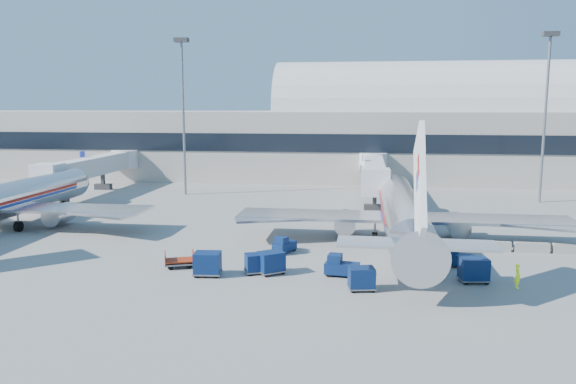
# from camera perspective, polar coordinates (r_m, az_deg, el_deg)

# --- Properties ---
(ground) EXTENTS (260.00, 260.00, 0.00)m
(ground) POSITION_cam_1_polar(r_m,az_deg,el_deg) (51.47, 0.53, -5.89)
(ground) COLOR gray
(ground) RESTS_ON ground
(terminal) EXTENTS (170.00, 28.15, 21.00)m
(terminal) POSITION_cam_1_polar(r_m,az_deg,el_deg) (107.37, -2.86, 5.80)
(terminal) COLOR #B2AA9E
(terminal) RESTS_ON ground
(airliner_main) EXTENTS (32.00, 37.26, 12.07)m
(airliner_main) POSITION_cam_1_polar(r_m,az_deg,el_deg) (54.96, 11.55, -2.00)
(airliner_main) COLOR silver
(airliner_main) RESTS_ON ground
(airliner_mid) EXTENTS (32.00, 37.26, 12.07)m
(airliner_mid) POSITION_cam_1_polar(r_m,az_deg,el_deg) (66.92, -27.22, -0.89)
(airliner_mid) COLOR silver
(airliner_mid) RESTS_ON ground
(jetbridge_near) EXTENTS (4.40, 27.50, 6.25)m
(jetbridge_near) POSITION_cam_1_polar(r_m,az_deg,el_deg) (80.73, 8.72, 2.18)
(jetbridge_near) COLOR silver
(jetbridge_near) RESTS_ON ground
(jetbridge_mid) EXTENTS (4.40, 27.50, 6.25)m
(jetbridge_mid) POSITION_cam_1_polar(r_m,az_deg,el_deg) (90.42, -18.97, 2.51)
(jetbridge_mid) COLOR silver
(jetbridge_mid) RESTS_ON ground
(mast_west) EXTENTS (2.00, 1.20, 22.60)m
(mast_west) POSITION_cam_1_polar(r_m,az_deg,el_deg) (83.68, -10.64, 9.82)
(mast_west) COLOR slate
(mast_west) RESTS_ON ground
(mast_east) EXTENTS (2.00, 1.20, 22.60)m
(mast_east) POSITION_cam_1_polar(r_m,az_deg,el_deg) (82.86, 24.80, 9.19)
(mast_east) COLOR slate
(mast_east) RESTS_ON ground
(barrier_near) EXTENTS (3.00, 0.55, 0.90)m
(barrier_near) POSITION_cam_1_polar(r_m,az_deg,el_deg) (54.17, 20.15, -5.20)
(barrier_near) COLOR #9E9E96
(barrier_near) RESTS_ON ground
(barrier_mid) EXTENTS (3.00, 0.55, 0.90)m
(barrier_mid) POSITION_cam_1_polar(r_m,az_deg,el_deg) (54.98, 23.52, -5.20)
(barrier_mid) COLOR #9E9E96
(barrier_mid) RESTS_ON ground
(barrier_far) EXTENTS (3.00, 0.55, 0.90)m
(barrier_far) POSITION_cam_1_polar(r_m,az_deg,el_deg) (55.96, 26.79, -5.18)
(barrier_far) COLOR #9E9E96
(barrier_far) RESTS_ON ground
(tug_lead) EXTENTS (2.75, 1.66, 1.69)m
(tug_lead) POSITION_cam_1_polar(r_m,az_deg,el_deg) (43.80, 5.37, -7.51)
(tug_lead) COLOR #091D49
(tug_lead) RESTS_ON ground
(tug_right) EXTENTS (2.90, 2.25, 1.69)m
(tug_right) POSITION_cam_1_polar(r_m,az_deg,el_deg) (48.16, 16.69, -6.35)
(tug_right) COLOR #091D49
(tug_right) RESTS_ON ground
(tug_left) EXTENTS (2.07, 2.61, 1.52)m
(tug_left) POSITION_cam_1_polar(r_m,az_deg,el_deg) (50.36, -0.43, -5.41)
(tug_left) COLOR #091D49
(tug_left) RESTS_ON ground
(cart_train_a) EXTENTS (2.50, 2.39, 1.75)m
(cart_train_a) POSITION_cam_1_polar(r_m,az_deg,el_deg) (44.15, -1.73, -7.13)
(cart_train_a) COLOR #091D49
(cart_train_a) RESTS_ON ground
(cart_train_b) EXTENTS (2.17, 1.95, 1.56)m
(cart_train_b) POSITION_cam_1_polar(r_m,az_deg,el_deg) (44.33, -3.22, -7.20)
(cart_train_b) COLOR #091D49
(cart_train_b) RESTS_ON ground
(cart_train_c) EXTENTS (2.23, 1.78, 1.85)m
(cart_train_c) POSITION_cam_1_polar(r_m,az_deg,el_deg) (44.03, -8.17, -7.18)
(cart_train_c) COLOR #091D49
(cart_train_c) RESTS_ON ground
(cart_solo_near) EXTENTS (2.13, 1.77, 1.66)m
(cart_solo_near) POSITION_cam_1_polar(r_m,az_deg,el_deg) (40.67, 7.49, -8.67)
(cart_solo_near) COLOR #091D49
(cart_solo_near) RESTS_ON ground
(cart_solo_far) EXTENTS (2.31, 1.89, 1.85)m
(cart_solo_far) POSITION_cam_1_polar(r_m,az_deg,el_deg) (44.27, 18.35, -7.46)
(cart_solo_far) COLOR #091D49
(cart_solo_far) RESTS_ON ground
(cart_open_red) EXTENTS (2.79, 2.39, 0.63)m
(cart_open_red) POSITION_cam_1_polar(r_m,az_deg,el_deg) (46.82, -10.93, -6.97)
(cart_open_red) COLOR slate
(cart_open_red) RESTS_ON ground
(ramp_worker) EXTENTS (0.49, 0.69, 1.78)m
(ramp_worker) POSITION_cam_1_polar(r_m,az_deg,el_deg) (44.02, 22.29, -7.90)
(ramp_worker) COLOR #B1F71A
(ramp_worker) RESTS_ON ground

